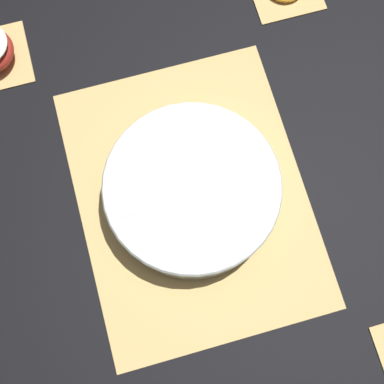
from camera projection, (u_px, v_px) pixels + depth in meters
ground_plane at (192, 197)px, 0.87m from camera, size 6.00×6.00×0.00m
bamboo_mat_center at (192, 197)px, 0.87m from camera, size 0.47×0.36×0.01m
fruit_salad_bowl at (192, 190)px, 0.83m from camera, size 0.27×0.27×0.07m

